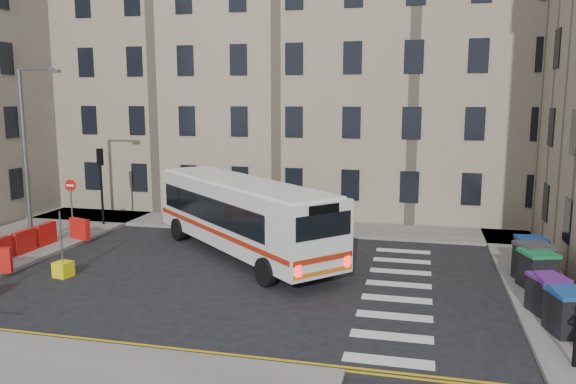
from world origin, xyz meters
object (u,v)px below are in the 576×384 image
at_px(wheelie_bin_b, 547,294).
at_px(bollard_yellow, 63,269).
at_px(bus, 241,213).
at_px(wheelie_bin_c, 537,270).
at_px(wheelie_bin_d, 533,262).
at_px(streetlamp, 25,154).
at_px(wheelie_bin_e, 530,254).
at_px(wheelie_bin_a, 568,312).

height_order(wheelie_bin_b, bollard_yellow, wheelie_bin_b).
xyz_separation_m(bus, wheelie_bin_b, (11.63, -4.72, -1.12)).
bearing_deg(wheelie_bin_b, wheelie_bin_c, 66.17).
relative_size(wheelie_bin_c, wheelie_bin_d, 0.93).
bearing_deg(streetlamp, wheelie_bin_e, 2.30).
bearing_deg(wheelie_bin_c, wheelie_bin_a, -106.83).
relative_size(wheelie_bin_d, wheelie_bin_e, 1.20).
distance_m(wheelie_bin_d, wheelie_bin_e, 1.31).
bearing_deg(wheelie_bin_d, bollard_yellow, 168.74).
xyz_separation_m(wheelie_bin_a, bollard_yellow, (-17.65, 1.65, -0.50)).
height_order(wheelie_bin_b, wheelie_bin_d, wheelie_bin_d).
distance_m(wheelie_bin_d, bollard_yellow, 17.89).
relative_size(bus, wheelie_bin_c, 7.13).
distance_m(wheelie_bin_a, bollard_yellow, 17.73).
relative_size(wheelie_bin_a, wheelie_bin_b, 1.01).
height_order(streetlamp, wheelie_bin_b, streetlamp).
bearing_deg(wheelie_bin_a, streetlamp, 150.84).
relative_size(streetlamp, wheelie_bin_e, 6.13).
bearing_deg(streetlamp, wheelie_bin_a, -13.70).
bearing_deg(wheelie_bin_a, bollard_yellow, 159.19).
bearing_deg(wheelie_bin_e, wheelie_bin_d, -102.98).
bearing_deg(bollard_yellow, wheelie_bin_d, 10.52).
height_order(bus, bollard_yellow, bus).
height_order(bus, wheelie_bin_a, bus).
height_order(streetlamp, bus, streetlamp).
relative_size(wheelie_bin_c, bollard_yellow, 2.47).
relative_size(wheelie_bin_a, wheelie_bin_d, 0.87).
xyz_separation_m(bus, bollard_yellow, (-5.77, -4.64, -1.58)).
height_order(streetlamp, wheelie_bin_e, streetlamp).
xyz_separation_m(wheelie_bin_a, wheelie_bin_d, (-0.07, 4.92, 0.06)).
bearing_deg(wheelie_bin_d, bus, 151.59).
bearing_deg(bus, bollard_yellow, 171.85).
distance_m(wheelie_bin_b, bollard_yellow, 17.41).
height_order(streetlamp, wheelie_bin_d, streetlamp).
bearing_deg(wheelie_bin_a, bus, 136.63).
bearing_deg(streetlamp, wheelie_bin_c, -3.37).
distance_m(streetlamp, wheelie_bin_a, 22.83).
relative_size(bus, wheelie_bin_a, 7.62).
relative_size(wheelie_bin_a, wheelie_bin_c, 0.94).
xyz_separation_m(wheelie_bin_a, wheelie_bin_c, (-0.09, 4.05, 0.03)).
bearing_deg(wheelie_bin_c, wheelie_bin_b, -111.69).
relative_size(wheelie_bin_b, wheelie_bin_c, 0.92).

